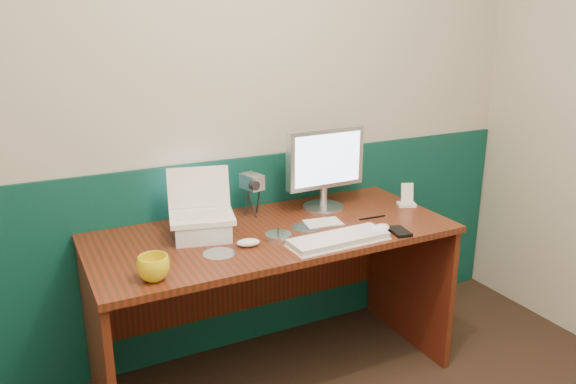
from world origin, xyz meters
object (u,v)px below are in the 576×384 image
monitor (324,170)px  camcorder (252,196)px  keyboard (338,240)px  mug (154,268)px  laptop (201,195)px  desk (273,306)px

monitor → camcorder: 0.37m
keyboard → mug: size_ratio=3.67×
camcorder → monitor: bearing=-25.6°
camcorder → mug: bearing=-154.6°
laptop → monitor: monitor is taller
keyboard → desk: bearing=124.8°
monitor → mug: (-0.93, -0.40, -0.15)m
desk → laptop: 0.65m
monitor → camcorder: bearing=166.4°
desk → monitor: bearing=23.2°
desk → keyboard: bearing=-53.8°
monitor → keyboard: 0.47m
monitor → desk: bearing=-158.1°
desk → monitor: size_ratio=4.00×
keyboard → laptop: bearing=146.1°
laptop → monitor: size_ratio=0.67×
laptop → monitor: bearing=21.5°
mug → camcorder: bearing=38.7°
desk → laptop: size_ratio=5.97×
camcorder → desk: bearing=-103.2°
keyboard → mug: mug is taller
laptop → camcorder: laptop is taller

